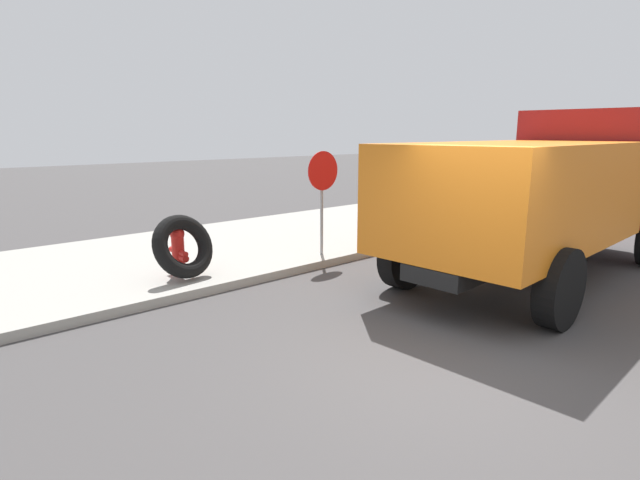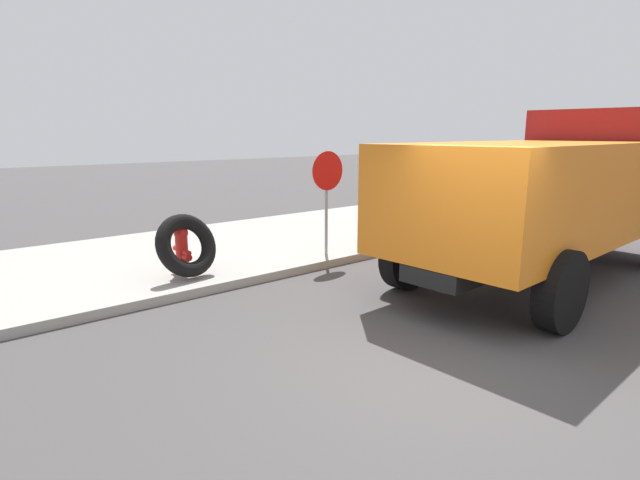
% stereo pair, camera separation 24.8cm
% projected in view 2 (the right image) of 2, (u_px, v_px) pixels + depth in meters
% --- Properties ---
extents(ground_plane, '(80.00, 80.00, 0.00)m').
position_uv_depth(ground_plane, '(443.00, 369.00, 5.53)').
color(ground_plane, '#423F3F').
extents(sidewalk_curb, '(36.00, 5.00, 0.15)m').
position_uv_depth(sidewalk_curb, '(185.00, 255.00, 10.39)').
color(sidewalk_curb, '#99968E').
rests_on(sidewalk_curb, ground).
extents(fire_hydrant, '(0.24, 0.55, 0.85)m').
position_uv_depth(fire_hydrant, '(182.00, 248.00, 8.62)').
color(fire_hydrant, red).
rests_on(fire_hydrant, sidewalk_curb).
extents(loose_tire, '(1.18, 0.82, 1.11)m').
position_uv_depth(loose_tire, '(187.00, 245.00, 8.40)').
color(loose_tire, black).
rests_on(loose_tire, sidewalk_curb).
extents(stop_sign, '(0.76, 0.08, 2.06)m').
position_uv_depth(stop_sign, '(327.00, 184.00, 9.79)').
color(stop_sign, gray).
rests_on(stop_sign, sidewalk_curb).
extents(dump_truck_orange, '(7.10, 3.04, 3.00)m').
position_uv_depth(dump_truck_orange, '(554.00, 187.00, 8.80)').
color(dump_truck_orange, orange).
rests_on(dump_truck_orange, ground).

